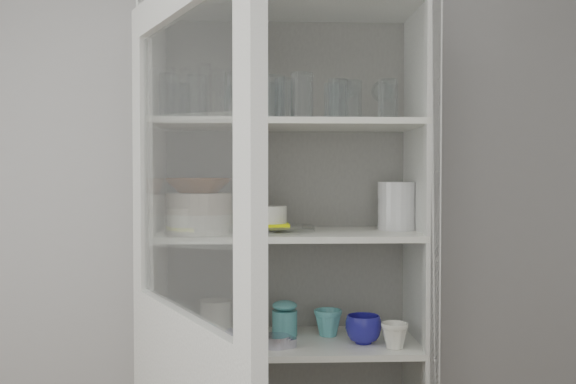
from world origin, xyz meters
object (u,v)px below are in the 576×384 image
(goblet_2, at_px, (343,99))
(mug_blue, at_px, (363,329))
(measuring_cups, at_px, (276,341))
(yellow_trivet, at_px, (267,224))
(plate_stack_front, at_px, (199,223))
(goblet_1, at_px, (247,100))
(white_ramekin, at_px, (267,214))
(mug_teal, at_px, (328,323))
(mug_white, at_px, (395,336))
(white_canister, at_px, (216,318))
(grey_bowl_stack, at_px, (397,206))
(goblet_0, at_px, (234,103))
(goblet_3, at_px, (382,101))
(glass_platter, at_px, (267,229))
(pantry_cabinet, at_px, (287,314))
(teal_jar, at_px, (285,321))
(cream_bowl, at_px, (199,203))
(terracotta_bowl, at_px, (199,185))
(plate_stack_back, at_px, (197,220))

(goblet_2, relative_size, mug_blue, 1.45)
(goblet_2, height_order, measuring_cups, goblet_2)
(goblet_2, relative_size, yellow_trivet, 1.19)
(plate_stack_front, bearing_deg, goblet_1, 47.77)
(white_ramekin, relative_size, mug_teal, 1.38)
(goblet_2, distance_m, mug_white, 0.89)
(yellow_trivet, height_order, white_canister, yellow_trivet)
(goblet_2, xyz_separation_m, grey_bowl_stack, (0.20, -0.04, -0.40))
(white_canister, bearing_deg, plate_stack_front, -112.74)
(measuring_cups, bearing_deg, goblet_0, 132.44)
(goblet_3, distance_m, glass_platter, 0.66)
(mug_white, bearing_deg, goblet_2, 108.64)
(mug_blue, bearing_deg, pantry_cabinet, 163.14)
(mug_teal, bearing_deg, measuring_cups, -159.94)
(goblet_1, xyz_separation_m, mug_white, (0.52, -0.25, -0.85))
(goblet_2, relative_size, teal_jar, 1.63)
(cream_bowl, height_order, mug_teal, cream_bowl)
(grey_bowl_stack, xyz_separation_m, mug_blue, (-0.14, -0.10, -0.44))
(glass_platter, distance_m, grey_bowl_stack, 0.50)
(cream_bowl, distance_m, glass_platter, 0.27)
(cream_bowl, distance_m, mug_blue, 0.74)
(yellow_trivet, xyz_separation_m, mug_teal, (0.23, 0.05, -0.38))
(cream_bowl, height_order, yellow_trivet, cream_bowl)
(teal_jar, bearing_deg, measuring_cups, -102.73)
(goblet_1, height_order, goblet_3, same)
(white_ramekin, height_order, mug_blue, white_ramekin)
(pantry_cabinet, xyz_separation_m, yellow_trivet, (-0.08, -0.07, 0.35))
(mug_white, bearing_deg, pantry_cabinet, 133.04)
(goblet_2, xyz_separation_m, mug_blue, (0.06, -0.14, -0.84))
(glass_platter, xyz_separation_m, measuring_cups, (0.03, -0.10, -0.39))
(white_canister, bearing_deg, terracotta_bowl, -112.74)
(plate_stack_front, bearing_deg, white_canister, 67.26)
(pantry_cabinet, relative_size, mug_white, 21.90)
(glass_platter, distance_m, yellow_trivet, 0.02)
(goblet_0, distance_m, goblet_3, 0.57)
(mug_teal, height_order, mug_white, mug_teal)
(yellow_trivet, xyz_separation_m, mug_blue, (0.35, -0.06, -0.37))
(plate_stack_front, relative_size, terracotta_bowl, 1.09)
(pantry_cabinet, distance_m, plate_stack_front, 0.50)
(goblet_0, xyz_separation_m, plate_stack_back, (-0.14, 0.03, -0.44))
(yellow_trivet, bearing_deg, mug_white, -16.21)
(plate_stack_front, height_order, white_ramekin, white_ramekin)
(white_canister, bearing_deg, goblet_1, 29.47)
(mug_white, xyz_separation_m, teal_jar, (-0.38, 0.19, 0.01))
(goblet_3, bearing_deg, plate_stack_front, -165.72)
(cream_bowl, relative_size, measuring_cups, 2.30)
(goblet_0, xyz_separation_m, mug_blue, (0.47, -0.13, -0.83))
(white_ramekin, height_order, white_canister, white_ramekin)
(grey_bowl_stack, xyz_separation_m, mug_white, (-0.04, -0.17, -0.45))
(goblet_3, xyz_separation_m, cream_bowl, (-0.68, -0.17, -0.39))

